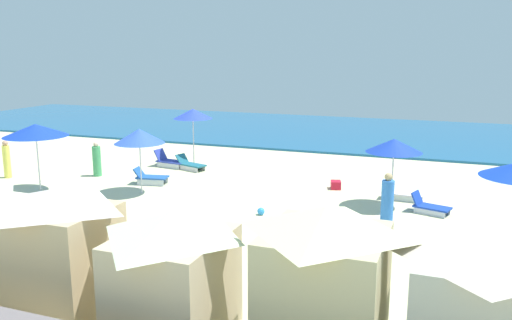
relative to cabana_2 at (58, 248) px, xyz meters
name	(u,v)px	position (x,y,z in m)	size (l,w,h in m)	color
ground_plane	(166,255)	(0.56, 3.31, -1.33)	(60.00, 60.00, 0.00)	beige
ocean	(340,132)	(0.56, 25.88, -1.27)	(60.00, 14.88, 0.12)	#1A5A8B
cabana_2	(58,248)	(0.00, 0.00, 0.00)	(2.38, 2.02, 2.60)	#D1B183
cabana_3	(173,274)	(2.84, -0.25, -0.04)	(2.05, 2.40, 2.51)	#CFB68F
cabana_4	(324,285)	(5.62, -0.04, 0.13)	(2.20, 2.22, 2.84)	#CCBD8B
cabana_5	(482,312)	(8.09, 0.08, 0.03)	(2.32, 2.22, 2.65)	beige
umbrella_0	(193,114)	(-3.95, 13.78, 1.08)	(1.82, 1.82, 2.64)	silver
lounge_chair_0_0	(190,164)	(-3.57, 12.65, -1.09)	(1.55, 0.98, 0.66)	silver
lounge_chair_0_1	(170,161)	(-4.74, 12.85, -1.05)	(1.55, 0.84, 0.79)	silver
lounge_chair_1_0	(486,268)	(8.45, 4.69, -1.06)	(1.30, 0.81, 0.74)	silver
lounge_chair_1_1	(457,255)	(7.81, 5.34, -1.08)	(1.46, 0.58, 0.70)	silver
umbrella_2	(35,130)	(-7.19, 7.24, 1.06)	(2.38, 2.38, 2.62)	silver
umbrella_3	(139,136)	(-3.44, 8.44, 0.86)	(1.88, 1.88, 2.47)	silver
lounge_chair_3_0	(150,177)	(-3.87, 9.75, -1.06)	(1.43, 0.87, 0.67)	silver
umbrella_4	(394,146)	(5.65, 9.96, 0.82)	(1.91, 1.91, 2.39)	silver
lounge_chair_4_0	(429,206)	(6.93, 9.64, -1.09)	(1.35, 0.93, 0.67)	silver
lounge_chair_4_1	(403,194)	(5.96, 10.96, -1.09)	(1.39, 0.64, 0.67)	silver
beachgoer_1	(387,202)	(5.76, 7.78, -0.55)	(0.53, 0.53, 1.68)	#3478DB
beachgoer_2	(97,160)	(-6.77, 10.18, -0.64)	(0.36, 0.36, 1.49)	#47A464
beachgoer_3	(7,160)	(-10.14, 8.57, -0.56)	(0.32, 0.32, 1.61)	#F9EC5D
beach_ball_0	(78,198)	(-4.87, 6.56, -1.16)	(0.35, 0.35, 0.35)	#3B8FD7
beach_ball_1	(261,211)	(1.74, 7.48, -1.21)	(0.24, 0.24, 0.24)	#2E90E3
cooler_box_2	(336,185)	(3.35, 11.65, -1.17)	(0.47, 0.38, 0.32)	red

